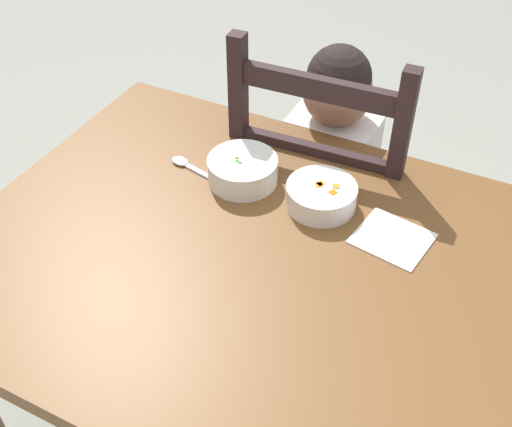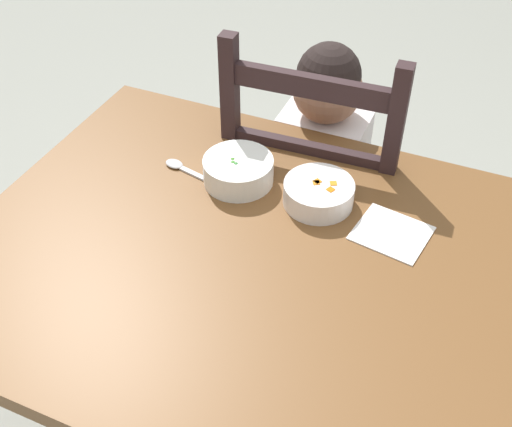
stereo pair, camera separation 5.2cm
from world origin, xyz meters
TOP-DOWN VIEW (x-y plane):
  - dining_table at (0.00, 0.00)m, footprint 1.12×0.89m
  - dining_chair at (-0.01, 0.49)m, footprint 0.44×0.44m
  - child_figure at (-0.02, 0.49)m, footprint 0.32×0.31m
  - bowl_of_peas at (-0.11, 0.19)m, footprint 0.15×0.15m
  - bowl_of_carrots at (0.08, 0.19)m, footprint 0.15×0.15m
  - spoon at (-0.24, 0.18)m, footprint 0.14×0.05m
  - paper_napkin at (0.24, 0.16)m, footprint 0.16×0.15m

SIDE VIEW (x-z plane):
  - dining_chair at x=-0.01m, z-range -0.04..0.97m
  - child_figure at x=-0.02m, z-range 0.15..1.09m
  - dining_table at x=0.00m, z-range 0.26..1.01m
  - paper_napkin at x=0.24m, z-range 0.75..0.75m
  - spoon at x=-0.24m, z-range 0.75..0.76m
  - bowl_of_carrots at x=0.08m, z-range 0.75..0.80m
  - bowl_of_peas at x=-0.11m, z-range 0.75..0.81m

